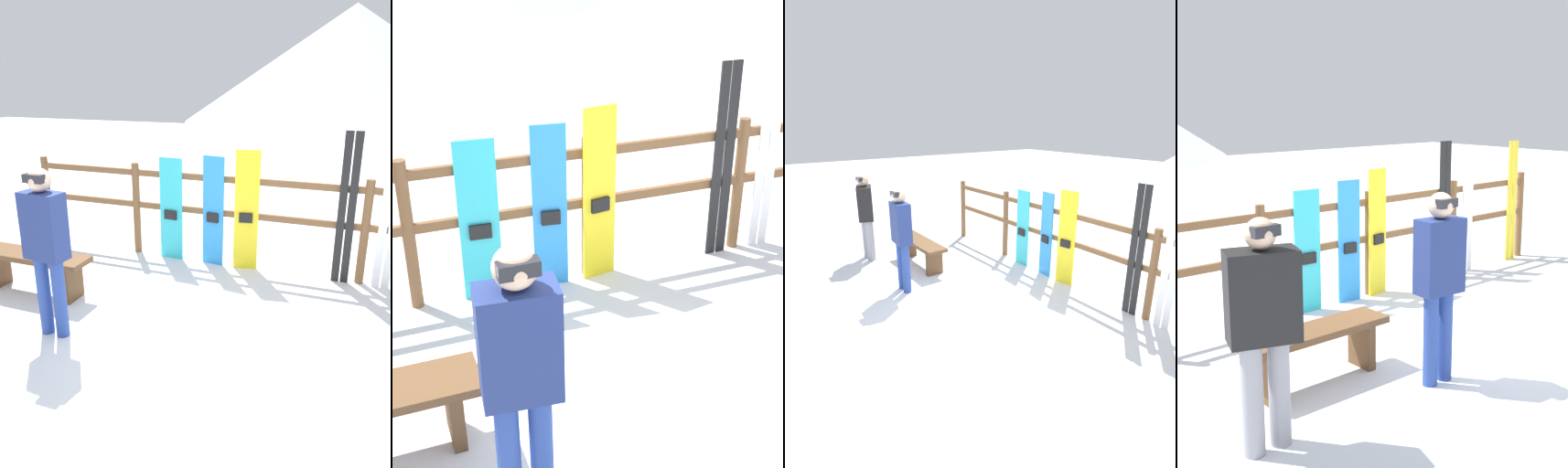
{
  "view_description": "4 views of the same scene",
  "coord_description": "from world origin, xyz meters",
  "views": [
    {
      "loc": [
        1.42,
        -3.27,
        2.32
      ],
      "look_at": [
        -0.2,
        0.98,
        0.76
      ],
      "focal_mm": 35.0,
      "sensor_mm": 36.0,
      "label": 1
    },
    {
      "loc": [
        -1.78,
        -2.59,
        2.9
      ],
      "look_at": [
        -0.37,
        1.09,
        0.92
      ],
      "focal_mm": 50.0,
      "sensor_mm": 36.0,
      "label": 2
    },
    {
      "loc": [
        3.67,
        -2.23,
        2.55
      ],
      "look_at": [
        -0.87,
        1.04,
        0.77
      ],
      "focal_mm": 28.0,
      "sensor_mm": 36.0,
      "label": 3
    },
    {
      "loc": [
        -4.94,
        -3.61,
        2.33
      ],
      "look_at": [
        -0.93,
        0.95,
        1.05
      ],
      "focal_mm": 50.0,
      "sensor_mm": 36.0,
      "label": 4
    }
  ],
  "objects": [
    {
      "name": "snowboard_blue",
      "position": [
        -0.35,
        2.01,
        0.7
      ],
      "size": [
        0.29,
        0.08,
        1.42
      ],
      "color": "#288CE0",
      "rests_on": "ground"
    },
    {
      "name": "ski_pair_black",
      "position": [
        1.25,
        2.02,
        0.89
      ],
      "size": [
        0.19,
        0.02,
        1.78
      ],
      "color": "black",
      "rests_on": "ground"
    },
    {
      "name": "ski_pair_yellow",
      "position": [
        2.67,
        2.02,
        0.86
      ],
      "size": [
        0.2,
        0.02,
        1.72
      ],
      "color": "yellow",
      "rests_on": "ground"
    },
    {
      "name": "snowboard_cyan",
      "position": [
        -0.93,
        2.01,
        0.68
      ],
      "size": [
        0.32,
        0.07,
        1.36
      ],
      "color": "#2DBFCC",
      "rests_on": "ground"
    },
    {
      "name": "bench",
      "position": [
        -1.96,
        0.5,
        0.35
      ],
      "size": [
        1.34,
        0.36,
        0.47
      ],
      "color": "brown",
      "rests_on": "ground"
    },
    {
      "name": "fence",
      "position": [
        0.0,
        2.07,
        0.75
      ],
      "size": [
        6.0,
        0.1,
        1.25
      ],
      "color": "brown",
      "rests_on": "ground"
    },
    {
      "name": "ski_pair_white",
      "position": [
        1.71,
        2.02,
        0.78
      ],
      "size": [
        0.19,
        0.02,
        1.56
      ],
      "color": "white",
      "rests_on": "ground"
    },
    {
      "name": "person_black",
      "position": [
        -2.82,
        -0.14,
        0.91
      ],
      "size": [
        0.52,
        0.4,
        1.59
      ],
      "color": "gray",
      "rests_on": "ground"
    },
    {
      "name": "snowboard_yellow",
      "position": [
        0.08,
        2.01,
        0.75
      ],
      "size": [
        0.3,
        0.09,
        1.51
      ],
      "color": "yellow",
      "rests_on": "ground"
    },
    {
      "name": "ground_plane",
      "position": [
        0.0,
        0.0,
        0.0
      ],
      "size": [
        40.0,
        40.0,
        0.0
      ],
      "primitive_type": "plane",
      "color": "white"
    },
    {
      "name": "person_navy",
      "position": [
        -1.19,
        -0.17,
        0.94
      ],
      "size": [
        0.4,
        0.25,
        1.6
      ],
      "color": "navy",
      "rests_on": "ground"
    }
  ]
}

